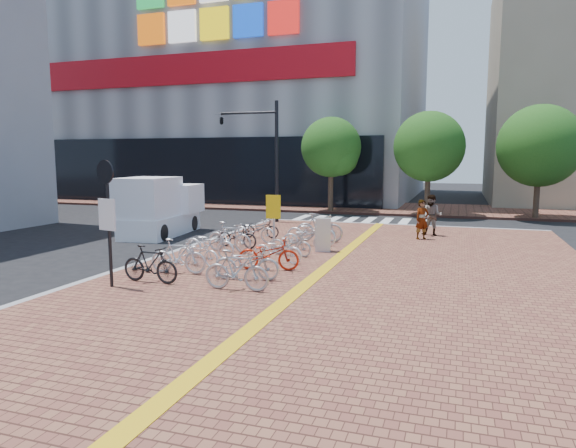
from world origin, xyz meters
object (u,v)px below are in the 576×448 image
(utility_box, at_px, (323,235))
(pedestrian_a, at_px, (422,220))
(traffic_light_pole, at_px, (251,139))
(notice_sign, at_px, (107,208))
(bike_6, at_px, (254,230))
(bike_11, at_px, (278,249))
(bike_5, at_px, (237,236))
(bike_15, at_px, (319,228))
(bike_3, at_px, (209,244))
(bike_13, at_px, (306,238))
(bike_9, at_px, (247,263))
(bike_4, at_px, (229,237))
(bike_10, at_px, (268,254))
(bike_2, at_px, (198,252))
(bike_0, at_px, (150,264))
(bike_12, at_px, (291,244))
(pedestrian_b, at_px, (432,215))
(bike_7, at_px, (261,228))
(bike_1, at_px, (178,256))
(yellow_sign, at_px, (274,212))
(bike_14, at_px, (311,232))
(box_truck, at_px, (159,208))
(bike_8, at_px, (237,270))

(utility_box, bearing_deg, pedestrian_a, 51.26)
(traffic_light_pole, bearing_deg, notice_sign, -82.24)
(pedestrian_a, xyz_separation_m, notice_sign, (-7.24, -10.86, 1.28))
(bike_6, height_order, pedestrian_a, pedestrian_a)
(bike_6, height_order, bike_11, bike_6)
(bike_5, xyz_separation_m, bike_15, (2.61, 2.31, 0.12))
(bike_3, xyz_separation_m, bike_13, (2.65, 2.54, -0.04))
(bike_9, relative_size, bike_13, 1.02)
(bike_15, relative_size, pedestrian_a, 1.16)
(bike_4, xyz_separation_m, bike_10, (2.38, -2.31, -0.06))
(bike_6, distance_m, pedestrian_a, 7.02)
(bike_2, xyz_separation_m, bike_6, (-0.01, 4.73, 0.06))
(bike_11, height_order, utility_box, utility_box)
(bike_2, xyz_separation_m, bike_15, (2.44, 5.72, 0.16))
(bike_10, relative_size, notice_sign, 0.56)
(bike_4, bearing_deg, bike_13, -55.24)
(bike_15, distance_m, utility_box, 2.15)
(bike_0, xyz_separation_m, bike_12, (2.42, 4.92, -0.10))
(bike_10, bearing_deg, pedestrian_b, -37.34)
(bike_7, relative_size, utility_box, 1.31)
(bike_3, xyz_separation_m, notice_sign, (-0.71, -4.29, 1.60))
(bike_1, xyz_separation_m, yellow_sign, (1.26, 4.74, 0.88))
(bike_7, relative_size, traffic_light_pole, 0.25)
(bike_13, distance_m, bike_15, 2.05)
(bike_15, bearing_deg, bike_7, 83.27)
(bike_12, bearing_deg, traffic_light_pole, 40.97)
(pedestrian_a, bearing_deg, bike_14, -179.54)
(bike_6, bearing_deg, bike_12, -127.85)
(bike_6, distance_m, bike_10, 5.20)
(bike_0, relative_size, utility_box, 1.42)
(bike_14, bearing_deg, bike_7, 70.38)
(bike_13, distance_m, pedestrian_b, 6.69)
(bike_5, bearing_deg, bike_1, -167.82)
(traffic_light_pole, xyz_separation_m, box_truck, (-2.40, -5.20, -3.26))
(utility_box, height_order, traffic_light_pole, traffic_light_pole)
(bike_11, xyz_separation_m, yellow_sign, (-1.00, 2.33, 0.96))
(bike_2, relative_size, utility_box, 1.33)
(bike_2, relative_size, bike_12, 1.00)
(bike_10, distance_m, bike_14, 4.67)
(bike_3, height_order, yellow_sign, yellow_sign)
(pedestrian_b, bearing_deg, bike_1, -112.31)
(bike_1, relative_size, bike_6, 0.93)
(bike_8, height_order, bike_14, bike_14)
(bike_14, relative_size, traffic_light_pole, 0.32)
(bike_0, distance_m, bike_11, 4.35)
(yellow_sign, bearing_deg, bike_5, -175.21)
(bike_5, height_order, bike_13, bike_13)
(bike_9, relative_size, bike_10, 0.98)
(pedestrian_a, bearing_deg, bike_4, -176.16)
(bike_7, bearing_deg, bike_9, -167.64)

